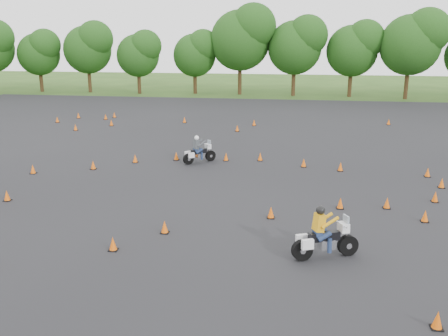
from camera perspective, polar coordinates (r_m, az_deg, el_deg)
ground at (r=19.10m, az=-1.73°, el=-6.63°), size 140.00×140.00×0.00m
asphalt_pad at (r=24.70m, az=0.66°, el=-1.45°), size 62.00×62.00×0.00m
treeline at (r=52.66m, az=10.06°, el=12.29°), size 86.50×32.54×10.69m
traffic_cones at (r=24.89m, az=-0.51°, el=-0.79°), size 36.75×33.23×0.45m
rider_grey at (r=27.94m, az=-2.83°, el=2.19°), size 1.95×1.80×1.57m
rider_yellow at (r=16.53m, az=11.61°, el=-7.24°), size 2.40×1.52×1.77m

